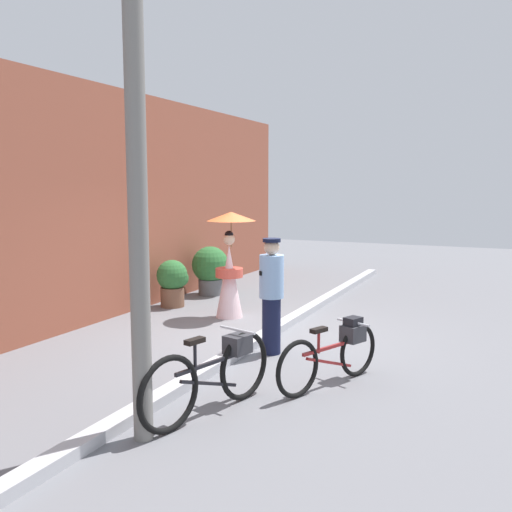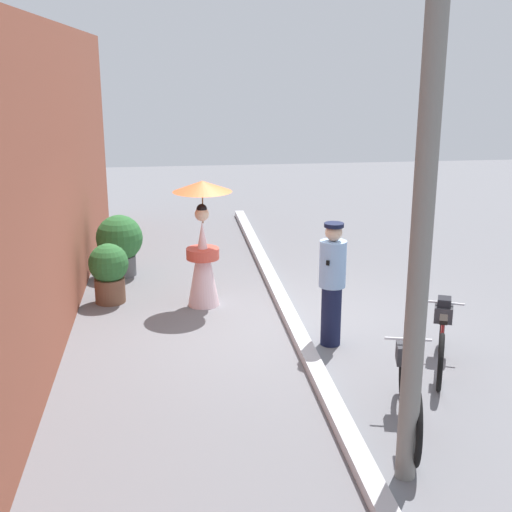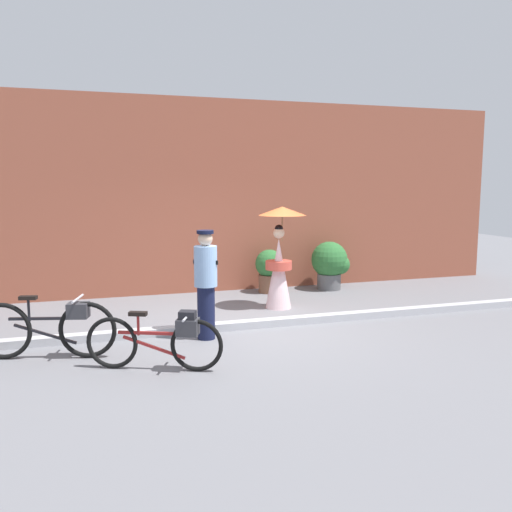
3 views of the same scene
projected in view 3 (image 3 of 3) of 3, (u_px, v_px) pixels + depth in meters
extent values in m
plane|color=slate|center=(245.00, 328.00, 8.50)|extent=(30.00, 30.00, 0.00)
cube|color=brown|center=(202.00, 196.00, 11.29)|extent=(14.00, 0.40, 4.05)
cube|color=#B2B2B7|center=(245.00, 325.00, 8.49)|extent=(14.00, 0.20, 0.12)
torus|color=black|center=(88.00, 330.00, 7.01)|extent=(0.75, 0.25, 0.76)
torus|color=black|center=(3.00, 331.00, 6.95)|extent=(0.75, 0.25, 0.76)
cube|color=black|center=(45.00, 319.00, 6.96)|extent=(0.90, 0.27, 0.04)
cube|color=black|center=(45.00, 334.00, 6.98)|extent=(0.79, 0.23, 0.29)
cylinder|color=black|center=(29.00, 310.00, 6.93)|extent=(0.03, 0.03, 0.31)
cube|color=black|center=(28.00, 298.00, 6.91)|extent=(0.24, 0.14, 0.05)
cylinder|color=silver|center=(78.00, 299.00, 6.94)|extent=(0.15, 0.47, 0.03)
cube|color=#333338|center=(78.00, 310.00, 6.96)|extent=(0.31, 0.28, 0.20)
torus|color=black|center=(197.00, 345.00, 6.50)|extent=(0.63, 0.31, 0.66)
torus|color=black|center=(112.00, 343.00, 6.61)|extent=(0.63, 0.31, 0.66)
cube|color=maroon|center=(154.00, 333.00, 6.54)|extent=(0.84, 0.39, 0.04)
cube|color=maroon|center=(154.00, 347.00, 6.56)|extent=(0.73, 0.34, 0.28)
cylinder|color=maroon|center=(138.00, 324.00, 6.54)|extent=(0.03, 0.03, 0.27)
cube|color=black|center=(138.00, 314.00, 6.52)|extent=(0.24, 0.17, 0.05)
cylinder|color=silver|center=(188.00, 316.00, 6.47)|extent=(0.22, 0.45, 0.03)
cube|color=#333338|center=(188.00, 327.00, 6.48)|extent=(0.33, 0.30, 0.20)
cube|color=black|center=(188.00, 317.00, 6.47)|extent=(0.25, 0.23, 0.14)
cylinder|color=#141938|center=(206.00, 313.00, 7.88)|extent=(0.26, 0.26, 0.80)
cylinder|color=#8CB2E0|center=(206.00, 266.00, 7.79)|extent=(0.34, 0.34, 0.60)
sphere|color=#D8B293|center=(205.00, 239.00, 7.73)|extent=(0.22, 0.22, 0.22)
cylinder|color=black|center=(205.00, 232.00, 7.72)|extent=(0.25, 0.25, 0.05)
cube|color=black|center=(206.00, 262.00, 7.78)|extent=(0.34, 0.25, 0.06)
cone|color=silver|center=(279.00, 273.00, 9.82)|extent=(0.48, 0.48, 1.30)
cylinder|color=#D14C3D|center=(279.00, 265.00, 9.80)|extent=(0.49, 0.49, 0.16)
sphere|color=beige|center=(279.00, 233.00, 9.72)|extent=(0.21, 0.21, 0.21)
sphere|color=black|center=(279.00, 229.00, 9.71)|extent=(0.16, 0.16, 0.16)
cylinder|color=olive|center=(282.00, 226.00, 9.70)|extent=(0.02, 0.02, 0.55)
cone|color=orange|center=(282.00, 211.00, 9.67)|extent=(0.87, 0.87, 0.16)
cylinder|color=#59595B|center=(329.00, 281.00, 11.63)|extent=(0.52, 0.52, 0.34)
sphere|color=#2D6B33|center=(329.00, 260.00, 11.57)|extent=(0.79, 0.79, 0.79)
sphere|color=#2D6B33|center=(340.00, 264.00, 11.53)|extent=(0.43, 0.43, 0.43)
cylinder|color=brown|center=(269.00, 283.00, 11.31)|extent=(0.46, 0.46, 0.38)
sphere|color=#2D6B33|center=(269.00, 264.00, 11.25)|extent=(0.60, 0.60, 0.60)
sphere|color=#2D6B33|center=(277.00, 267.00, 11.22)|extent=(0.33, 0.33, 0.33)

